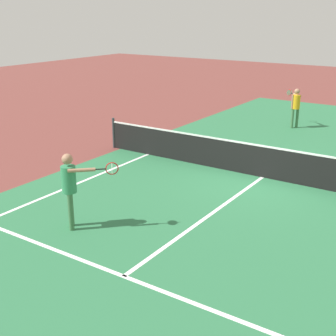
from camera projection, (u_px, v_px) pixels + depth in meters
ground_plane at (262, 177)px, 13.51m from camera, size 60.00×60.00×0.00m
court_surface_inbounds at (262, 177)px, 13.51m from camera, size 10.62×24.40×0.00m
line_sideline_left at (0, 215)px, 10.98m from camera, size 0.10×11.89×0.01m
line_service_near at (124, 276)px, 8.46m from camera, size 8.22×0.10×0.01m
line_center_service at (209, 215)px, 10.98m from camera, size 0.10×6.40×0.01m
net at (264, 161)px, 13.35m from camera, size 11.28×0.09×1.07m
player_near at (70, 182)px, 10.03m from camera, size 1.06×0.78×1.72m
player_far at (296, 104)px, 18.94m from camera, size 0.83×0.98×1.62m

